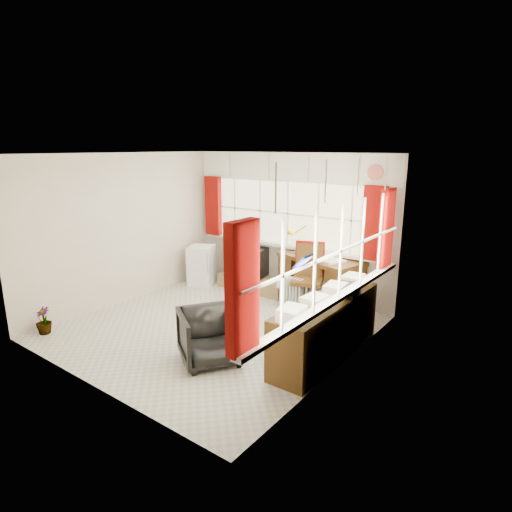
{
  "coord_description": "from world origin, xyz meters",
  "views": [
    {
      "loc": [
        4.0,
        -4.33,
        2.6
      ],
      "look_at": [
        0.36,
        0.55,
        1.03
      ],
      "focal_mm": 30.0,
      "sensor_mm": 36.0,
      "label": 1
    }
  ],
  "objects_px": {
    "radiator": "(291,298)",
    "tv_bench": "(254,283)",
    "desk": "(320,278)",
    "crt_tv": "(249,263)",
    "desk_lamp": "(306,233)",
    "office_chair": "(211,336)",
    "credenza": "(326,327)",
    "mini_fridge": "(201,265)",
    "task_chair": "(308,276)"
  },
  "relations": [
    {
      "from": "crt_tv",
      "to": "credenza",
      "type": "bearing_deg",
      "value": -32.12
    },
    {
      "from": "desk_lamp",
      "to": "office_chair",
      "type": "distance_m",
      "value": 2.96
    },
    {
      "from": "credenza",
      "to": "crt_tv",
      "type": "relative_size",
      "value": 2.97
    },
    {
      "from": "task_chair",
      "to": "radiator",
      "type": "height_order",
      "value": "task_chair"
    },
    {
      "from": "desk_lamp",
      "to": "task_chair",
      "type": "height_order",
      "value": "desk_lamp"
    },
    {
      "from": "desk",
      "to": "office_chair",
      "type": "bearing_deg",
      "value": -92.33
    },
    {
      "from": "credenza",
      "to": "mini_fridge",
      "type": "xyz_separation_m",
      "value": [
        -3.29,
        1.17,
        -0.01
      ]
    },
    {
      "from": "credenza",
      "to": "crt_tv",
      "type": "bearing_deg",
      "value": 147.88
    },
    {
      "from": "radiator",
      "to": "task_chair",
      "type": "bearing_deg",
      "value": 46.11
    },
    {
      "from": "desk",
      "to": "radiator",
      "type": "relative_size",
      "value": 2.66
    },
    {
      "from": "desk_lamp",
      "to": "radiator",
      "type": "bearing_deg",
      "value": -73.25
    },
    {
      "from": "office_chair",
      "to": "mini_fridge",
      "type": "xyz_separation_m",
      "value": [
        -2.22,
        2.16,
        0.05
      ]
    },
    {
      "from": "credenza",
      "to": "mini_fridge",
      "type": "height_order",
      "value": "credenza"
    },
    {
      "from": "desk",
      "to": "credenza",
      "type": "bearing_deg",
      "value": -59.08
    },
    {
      "from": "tv_bench",
      "to": "crt_tv",
      "type": "height_order",
      "value": "crt_tv"
    },
    {
      "from": "radiator",
      "to": "credenza",
      "type": "relative_size",
      "value": 0.29
    },
    {
      "from": "office_chair",
      "to": "credenza",
      "type": "bearing_deg",
      "value": -13.75
    },
    {
      "from": "credenza",
      "to": "desk",
      "type": "bearing_deg",
      "value": 120.92
    },
    {
      "from": "desk",
      "to": "desk_lamp",
      "type": "bearing_deg",
      "value": 151.08
    },
    {
      "from": "mini_fridge",
      "to": "office_chair",
      "type": "bearing_deg",
      "value": -44.17
    },
    {
      "from": "desk",
      "to": "credenza",
      "type": "relative_size",
      "value": 0.77
    },
    {
      "from": "desk",
      "to": "crt_tv",
      "type": "height_order",
      "value": "desk"
    },
    {
      "from": "office_chair",
      "to": "radiator",
      "type": "bearing_deg",
      "value": 35.32
    },
    {
      "from": "mini_fridge",
      "to": "crt_tv",
      "type": "bearing_deg",
      "value": 19.63
    },
    {
      "from": "tv_bench",
      "to": "mini_fridge",
      "type": "relative_size",
      "value": 1.85
    },
    {
      "from": "desk_lamp",
      "to": "mini_fridge",
      "type": "relative_size",
      "value": 0.59
    },
    {
      "from": "office_chair",
      "to": "desk_lamp",
      "type": "bearing_deg",
      "value": 39.9
    },
    {
      "from": "task_chair",
      "to": "mini_fridge",
      "type": "relative_size",
      "value": 1.5
    },
    {
      "from": "office_chair",
      "to": "tv_bench",
      "type": "distance_m",
      "value": 2.8
    },
    {
      "from": "task_chair",
      "to": "tv_bench",
      "type": "relative_size",
      "value": 0.81
    },
    {
      "from": "mini_fridge",
      "to": "tv_bench",
      "type": "bearing_deg",
      "value": 19.17
    },
    {
      "from": "desk",
      "to": "office_chair",
      "type": "relative_size",
      "value": 2.11
    },
    {
      "from": "desk_lamp",
      "to": "credenza",
      "type": "distance_m",
      "value": 2.42
    },
    {
      "from": "crt_tv",
      "to": "radiator",
      "type": "bearing_deg",
      "value": -22.36
    },
    {
      "from": "credenza",
      "to": "tv_bench",
      "type": "relative_size",
      "value": 1.43
    },
    {
      "from": "office_chair",
      "to": "crt_tv",
      "type": "relative_size",
      "value": 1.09
    },
    {
      "from": "task_chair",
      "to": "crt_tv",
      "type": "height_order",
      "value": "task_chair"
    },
    {
      "from": "radiator",
      "to": "mini_fridge",
      "type": "relative_size",
      "value": 0.77
    },
    {
      "from": "desk_lamp",
      "to": "mini_fridge",
      "type": "distance_m",
      "value": 2.15
    },
    {
      "from": "desk",
      "to": "tv_bench",
      "type": "height_order",
      "value": "desk"
    },
    {
      "from": "crt_tv",
      "to": "tv_bench",
      "type": "bearing_deg",
      "value": 14.86
    },
    {
      "from": "radiator",
      "to": "tv_bench",
      "type": "xyz_separation_m",
      "value": [
        -1.14,
        0.54,
        -0.11
      ]
    },
    {
      "from": "credenza",
      "to": "desk_lamp",
      "type": "bearing_deg",
      "value": 127.12
    },
    {
      "from": "desk_lamp",
      "to": "desk",
      "type": "bearing_deg",
      "value": -28.92
    },
    {
      "from": "desk",
      "to": "task_chair",
      "type": "bearing_deg",
      "value": -88.28
    },
    {
      "from": "crt_tv",
      "to": "mini_fridge",
      "type": "xyz_separation_m",
      "value": [
        -0.91,
        -0.32,
        -0.14
      ]
    },
    {
      "from": "radiator",
      "to": "crt_tv",
      "type": "distance_m",
      "value": 1.37
    },
    {
      "from": "task_chair",
      "to": "radiator",
      "type": "distance_m",
      "value": 0.46
    },
    {
      "from": "desk",
      "to": "task_chair",
      "type": "height_order",
      "value": "task_chair"
    },
    {
      "from": "tv_bench",
      "to": "crt_tv",
      "type": "relative_size",
      "value": 2.08
    }
  ]
}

